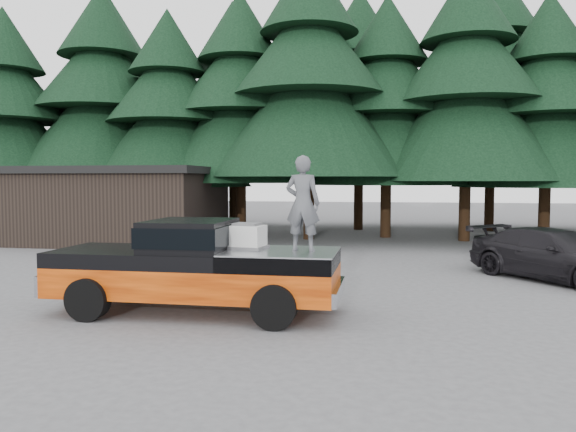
% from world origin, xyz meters
% --- Properties ---
extents(ground, '(120.00, 120.00, 0.00)m').
position_xyz_m(ground, '(0.00, 0.00, 0.00)').
color(ground, '#4F4F52').
rests_on(ground, ground).
extents(pickup_truck, '(6.00, 2.04, 1.33)m').
position_xyz_m(pickup_truck, '(-1.28, -0.29, 0.67)').
color(pickup_truck, '#EF5D10').
rests_on(pickup_truck, ground).
extents(truck_cab, '(1.66, 1.90, 0.59)m').
position_xyz_m(truck_cab, '(-1.38, -0.29, 1.62)').
color(truck_cab, black).
rests_on(truck_cab, pickup_truck).
extents(air_compressor, '(0.75, 0.66, 0.46)m').
position_xyz_m(air_compressor, '(-0.24, -0.08, 1.56)').
color(air_compressor, silver).
rests_on(air_compressor, pickup_truck).
extents(man_on_bed, '(0.73, 0.52, 1.89)m').
position_xyz_m(man_on_bed, '(0.94, -0.23, 2.28)').
color(man_on_bed, '#505256').
rests_on(man_on_bed, pickup_truck).
extents(parked_car, '(4.59, 5.02, 1.41)m').
position_xyz_m(parked_car, '(7.08, 5.03, 0.71)').
color(parked_car, black).
rests_on(parked_car, ground).
extents(utility_building, '(8.40, 6.40, 3.30)m').
position_xyz_m(utility_building, '(-9.00, 12.00, 1.67)').
color(utility_building, black).
rests_on(utility_building, ground).
extents(treeline, '(60.15, 16.05, 17.50)m').
position_xyz_m(treeline, '(0.42, 17.20, 7.72)').
color(treeline, black).
rests_on(treeline, ground).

